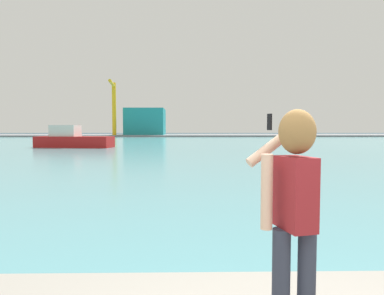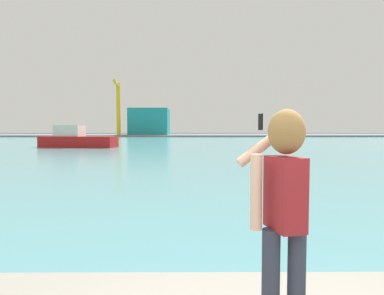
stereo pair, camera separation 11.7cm
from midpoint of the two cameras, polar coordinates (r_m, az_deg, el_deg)
The scene contains 7 objects.
ground_plane at distance 51.76m, azimuth 0.54°, elevation 0.82°, with size 220.00×220.00×0.00m, color #334751.
harbor_water at distance 53.76m, azimuth 0.51°, elevation 0.92°, with size 140.00×100.00×0.02m, color #599EA8.
far_shore_dock at distance 93.73m, azimuth 0.17°, elevation 2.03°, with size 140.00×20.00×0.44m, color gray.
person_photographer at distance 2.75m, azimuth 16.11°, elevation -8.02°, with size 0.53×0.54×1.74m.
boat_moored at distance 40.79m, azimuth -18.59°, elevation 1.27°, with size 8.87×3.93×2.50m.
warehouse_left at distance 94.35m, azimuth -7.00°, elevation 4.28°, with size 10.28×11.47×7.01m, color teal.
port_crane at distance 87.39m, azimuth -12.21°, elevation 7.33°, with size 1.99×10.24×13.12m.
Camera 2 is at (-0.70, -1.71, 2.17)m, focal length 32.03 mm.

